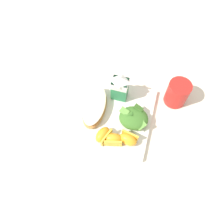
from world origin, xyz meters
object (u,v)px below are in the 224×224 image
at_px(white_plate, 112,114).
at_px(orange_wedge_rear, 128,139).
at_px(milk_carton, 120,87).
at_px(cheesy_pizza_bread, 94,108).
at_px(orange_wedge_middle, 113,139).
at_px(green_salad_pile, 134,118).
at_px(orange_wedge_front, 103,135).
at_px(drinking_red_cup, 177,93).

height_order(white_plate, orange_wedge_rear, orange_wedge_rear).
bearing_deg(milk_carton, cheesy_pizza_bread, -130.14).
xyz_separation_m(white_plate, cheesy_pizza_bread, (-0.06, -0.00, 0.03)).
distance_m(milk_carton, orange_wedge_middle, 0.19).
bearing_deg(orange_wedge_middle, green_salad_pile, 63.45).
distance_m(white_plate, orange_wedge_front, 0.10).
distance_m(white_plate, orange_wedge_rear, 0.12).
xyz_separation_m(green_salad_pile, orange_wedge_rear, (-0.00, -0.08, -0.00)).
distance_m(orange_wedge_rear, drinking_red_cup, 0.25).
xyz_separation_m(cheesy_pizza_bread, orange_wedge_middle, (0.10, -0.10, 0.00)).
relative_size(white_plate, cheesy_pizza_bread, 1.59).
height_order(milk_carton, orange_wedge_middle, milk_carton).
height_order(green_salad_pile, orange_wedge_middle, green_salad_pile).
distance_m(orange_wedge_front, drinking_red_cup, 0.31).
distance_m(milk_carton, orange_wedge_front, 0.18).
bearing_deg(white_plate, cheesy_pizza_bread, -176.56).
height_order(orange_wedge_front, orange_wedge_rear, same).
xyz_separation_m(green_salad_pile, orange_wedge_front, (-0.08, -0.09, -0.00)).
bearing_deg(orange_wedge_middle, drinking_red_cup, 52.31).
xyz_separation_m(white_plate, drinking_red_cup, (0.21, 0.13, 0.04)).
bearing_deg(orange_wedge_rear, milk_carton, 113.35).
bearing_deg(white_plate, orange_wedge_middle, -72.37).
height_order(cheesy_pizza_bread, orange_wedge_front, orange_wedge_front).
height_order(milk_carton, orange_wedge_rear, milk_carton).
bearing_deg(milk_carton, orange_wedge_rear, -66.65).
relative_size(orange_wedge_front, orange_wedge_middle, 1.03).
bearing_deg(green_salad_pile, drinking_red_cup, 46.10).
height_order(white_plate, milk_carton, milk_carton).
relative_size(cheesy_pizza_bread, green_salad_pile, 1.69).
height_order(orange_wedge_middle, orange_wedge_rear, same).
xyz_separation_m(milk_carton, orange_wedge_rear, (0.07, -0.17, -0.04)).
relative_size(milk_carton, orange_wedge_middle, 1.65).
bearing_deg(milk_carton, white_plate, -94.85).
relative_size(milk_carton, orange_wedge_front, 1.60).
relative_size(orange_wedge_middle, drinking_red_cup, 0.71).
distance_m(green_salad_pile, orange_wedge_rear, 0.08).
xyz_separation_m(green_salad_pile, orange_wedge_middle, (-0.05, -0.09, -0.00)).
distance_m(white_plate, cheesy_pizza_bread, 0.07).
bearing_deg(green_salad_pile, orange_wedge_front, -133.26).
relative_size(white_plate, orange_wedge_middle, 4.20).
bearing_deg(white_plate, orange_wedge_rear, -48.07).
height_order(green_salad_pile, drinking_red_cup, drinking_red_cup).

